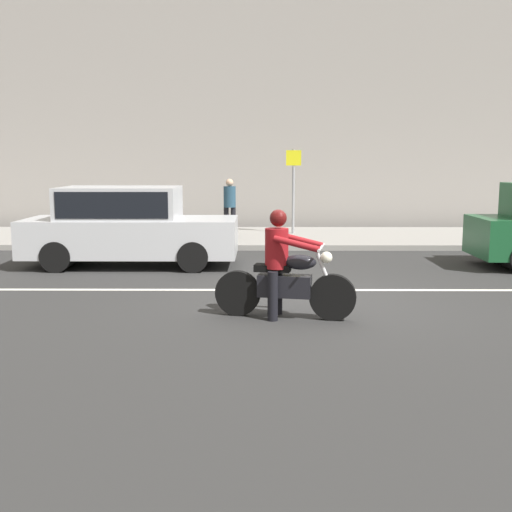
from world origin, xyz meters
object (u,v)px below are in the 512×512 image
at_px(street_sign_post, 293,183).
at_px(pedestrian_bystander, 230,203).
at_px(parked_sedan_silver, 127,226).
at_px(motorcycle_with_rider_crimson, 284,274).

height_order(street_sign_post, pedestrian_bystander, street_sign_post).
bearing_deg(parked_sedan_silver, street_sign_post, 52.22).
xyz_separation_m(parked_sedan_silver, pedestrian_bystander, (2.02, 4.14, 0.21)).
bearing_deg(street_sign_post, pedestrian_bystander, -155.59).
distance_m(parked_sedan_silver, street_sign_post, 6.33).
distance_m(motorcycle_with_rider_crimson, street_sign_post, 9.58).
relative_size(street_sign_post, pedestrian_bystander, 1.51).
height_order(motorcycle_with_rider_crimson, street_sign_post, street_sign_post).
relative_size(motorcycle_with_rider_crimson, pedestrian_bystander, 1.27).
xyz_separation_m(street_sign_post, pedestrian_bystander, (-1.83, -0.83, -0.55)).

